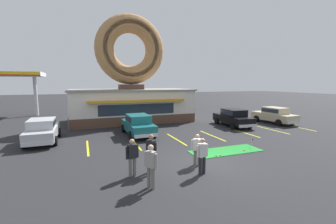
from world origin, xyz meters
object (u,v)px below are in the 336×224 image
pedestrian_beanie_man (132,156)px  car_teal (138,124)px  trash_bin (71,124)px  golf_ball (218,151)px  pedestrian_blue_sweater_man (202,154)px  pedestrian_hooded_kid (151,164)px  pedestrian_clipboard_woman (197,148)px  car_silver (42,130)px  pedestrian_leather_jacket_man (151,151)px  car_champagne (274,115)px  putting_flag_pin (252,141)px  car_black (233,117)px

pedestrian_beanie_man → car_teal: bearing=74.9°
trash_bin → golf_ball: bearing=-50.7°
pedestrian_blue_sweater_man → pedestrian_hooded_kid: pedestrian_hooded_kid is taller
golf_ball → trash_bin: (-8.27, 10.12, 0.45)m
golf_ball → pedestrian_clipboard_woman: bearing=-146.7°
car_teal → pedestrian_clipboard_woman: 7.45m
car_silver → pedestrian_leather_jacket_man: size_ratio=2.59×
pedestrian_blue_sweater_man → pedestrian_clipboard_woman: size_ratio=1.05×
golf_ball → car_champagne: 12.34m
golf_ball → pedestrian_clipboard_woman: pedestrian_clipboard_woman is taller
putting_flag_pin → trash_bin: bearing=136.9°
car_black → pedestrian_clipboard_woman: 11.08m
car_black → pedestrian_hooded_kid: bearing=-139.1°
car_silver → car_champagne: bearing=-0.1°
pedestrian_clipboard_woman → pedestrian_blue_sweater_man: bearing=-106.5°
car_silver → pedestrian_hooded_kid: pedestrian_hooded_kid is taller
pedestrian_blue_sweater_man → pedestrian_beanie_man: bearing=163.5°
car_silver → pedestrian_clipboard_woman: bearing=-44.4°
pedestrian_hooded_kid → pedestrian_clipboard_woman: (2.82, 1.56, -0.11)m
car_black → pedestrian_hooded_kid: pedestrian_hooded_kid is taller
car_champagne → pedestrian_clipboard_woman: (-12.77, -7.58, -0.02)m
putting_flag_pin → car_teal: 8.33m
pedestrian_hooded_kid → trash_bin: pedestrian_hooded_kid is taller
car_champagne → putting_flag_pin: bearing=-142.9°
car_black → car_champagne: size_ratio=1.00×
car_champagne → car_black: bearing=178.0°
car_teal → pedestrian_blue_sweater_man: size_ratio=2.84×
pedestrian_blue_sweater_man → pedestrian_beanie_man: size_ratio=0.98×
car_champagne → car_teal: bearing=-179.1°
golf_ball → pedestrian_clipboard_woman: (-2.13, -1.40, 0.80)m
trash_bin → car_silver: bearing=-112.7°
golf_ball → putting_flag_pin: bearing=0.7°
car_black → pedestrian_leather_jacket_man: bearing=-142.6°
car_black → pedestrian_hooded_kid: size_ratio=2.70×
pedestrian_leather_jacket_man → trash_bin: bearing=108.0°
car_champagne → pedestrian_leather_jacket_man: (-15.14, -7.69, 0.12)m
pedestrian_hooded_kid → pedestrian_leather_jacket_man: (0.45, 1.45, 0.03)m
pedestrian_hooded_kid → pedestrian_clipboard_woman: 3.22m
car_teal → car_champagne: 13.98m
golf_ball → car_teal: size_ratio=0.01×
putting_flag_pin → pedestrian_beanie_man: bearing=-168.5°
golf_ball → car_black: (5.80, 6.36, 0.82)m
pedestrian_beanie_man → car_black: bearing=35.4°
pedestrian_hooded_kid → pedestrian_blue_sweater_man: bearing=11.6°
putting_flag_pin → pedestrian_beanie_man: size_ratio=0.33×
pedestrian_leather_jacket_man → pedestrian_blue_sweater_man: bearing=-24.3°
car_champagne → trash_bin: car_champagne is taller
car_champagne → pedestrian_clipboard_woman: 14.85m
putting_flag_pin → car_champagne: (8.14, 6.16, 0.43)m
pedestrian_blue_sweater_man → car_black: bearing=46.9°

